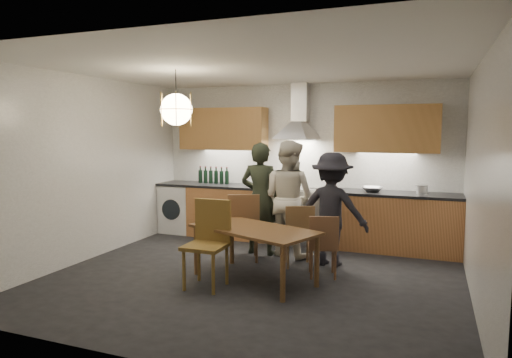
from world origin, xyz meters
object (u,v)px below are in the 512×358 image
(chair_back_left, at_px, (244,223))
(person_left, at_px, (261,199))
(wine_bottles, at_px, (213,175))
(chair_front, at_px, (209,237))
(person_mid, at_px, (288,198))
(person_right, at_px, (332,209))
(stock_pot, at_px, (422,190))
(dining_table, at_px, (254,234))
(mixing_bowl, at_px, (372,189))

(chair_back_left, relative_size, person_left, 0.58)
(person_left, distance_m, wine_bottles, 1.58)
(chair_front, relative_size, person_left, 0.61)
(person_mid, bearing_deg, person_left, 28.96)
(person_right, bearing_deg, person_mid, -17.57)
(chair_back_left, height_order, chair_front, chair_front)
(person_mid, relative_size, stock_pot, 9.93)
(dining_table, height_order, wine_bottles, wine_bottles)
(dining_table, relative_size, person_right, 1.12)
(chair_back_left, bearing_deg, person_mid, -154.58)
(chair_back_left, distance_m, wine_bottles, 1.91)
(person_right, relative_size, wine_bottles, 2.61)
(person_left, relative_size, person_right, 1.08)
(chair_front, bearing_deg, person_right, 47.81)
(person_mid, distance_m, wine_bottles, 1.87)
(chair_front, height_order, stock_pot, same)
(dining_table, distance_m, mixing_bowl, 2.35)
(person_left, bearing_deg, stock_pot, -158.02)
(chair_back_left, xyz_separation_m, stock_pot, (2.30, 1.38, 0.41))
(person_mid, height_order, wine_bottles, person_mid)
(person_left, height_order, person_right, person_left)
(stock_pot, bearing_deg, chair_back_left, -149.06)
(chair_front, bearing_deg, person_left, 86.19)
(person_right, height_order, stock_pot, person_right)
(person_left, bearing_deg, dining_table, 106.66)
(dining_table, xyz_separation_m, chair_front, (-0.44, -0.35, 0.00))
(dining_table, bearing_deg, wine_bottles, 147.98)
(dining_table, distance_m, wine_bottles, 2.70)
(person_right, bearing_deg, person_left, -5.83)
(mixing_bowl, bearing_deg, wine_bottles, 177.72)
(person_mid, distance_m, mixing_bowl, 1.34)
(person_left, relative_size, mixing_bowl, 5.13)
(chair_back_left, height_order, person_right, person_right)
(chair_front, height_order, wine_bottles, wine_bottles)
(dining_table, xyz_separation_m, person_left, (-0.36, 1.17, 0.25))
(person_right, bearing_deg, stock_pot, -132.37)
(stock_pot, bearing_deg, dining_table, -131.89)
(person_right, distance_m, wine_bottles, 2.62)
(person_left, height_order, stock_pot, person_left)
(chair_back_left, relative_size, stock_pot, 5.67)
(chair_back_left, height_order, mixing_bowl, mixing_bowl)
(dining_table, relative_size, wine_bottles, 2.92)
(chair_front, xyz_separation_m, person_left, (0.08, 1.52, 0.25))
(chair_front, distance_m, stock_pot, 3.37)
(chair_back_left, height_order, person_left, person_left)
(mixing_bowl, xyz_separation_m, wine_bottles, (-2.76, 0.11, 0.11))
(person_right, bearing_deg, mixing_bowl, -108.41)
(person_right, bearing_deg, chair_back_left, 17.30)
(dining_table, bearing_deg, person_left, 127.84)
(chair_front, xyz_separation_m, person_mid, (0.48, 1.61, 0.26))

